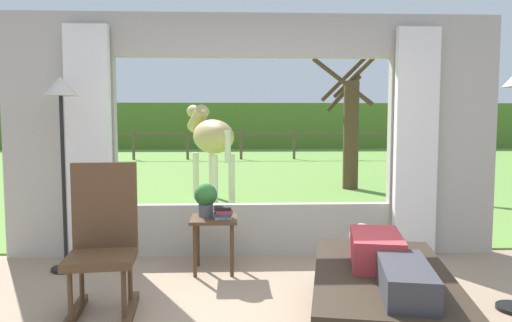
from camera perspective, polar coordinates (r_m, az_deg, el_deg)
name	(u,v)px	position (r m, az deg, el deg)	size (l,w,h in m)	color
back_wall_with_window	(254,139)	(5.09, -0.22, 2.66)	(5.20, 0.12, 2.55)	#ADA599
curtain_panel_left	(89,144)	(5.17, -19.24, 1.88)	(0.44, 0.10, 2.40)	silver
curtain_panel_right	(416,144)	(5.29, 18.46, 1.97)	(0.44, 0.10, 2.40)	silver
outdoor_pasture_lawn	(242,164)	(16.05, -1.70, -0.38)	(36.00, 21.68, 0.02)	olive
distant_hill_ridge	(239,126)	(25.82, -1.98, 4.19)	(36.00, 2.00, 2.40)	#557A2C
recliner_sofa	(381,299)	(3.51, 14.70, -15.63)	(1.21, 1.84, 0.42)	black
reclining_person	(385,258)	(3.37, 15.06, -11.08)	(0.45, 1.43, 0.22)	#B23338
rocking_chair	(103,241)	(3.79, -17.72, -9.01)	(0.52, 0.72, 1.12)	#4C331E
side_table	(214,227)	(4.62, -5.01, -7.87)	(0.44, 0.44, 0.52)	#4C331E
potted_plant	(206,198)	(4.63, -5.99, -4.36)	(0.22, 0.22, 0.32)	#4C5156
book_stack	(223,213)	(4.53, -3.94, -6.17)	(0.19, 0.16, 0.12)	beige
floor_lamp_left	(61,115)	(4.88, -22.14, 5.13)	(0.32, 0.32, 1.85)	black
horse	(211,137)	(8.56, -5.38, 2.84)	(1.14, 1.76, 1.73)	tan
pasture_tree	(350,126)	(10.24, 11.17, 4.07)	(1.60, 1.58, 2.97)	#4C3823
pasture_fence_line	(241,140)	(17.97, -1.79, 2.51)	(16.10, 0.10, 1.10)	brown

